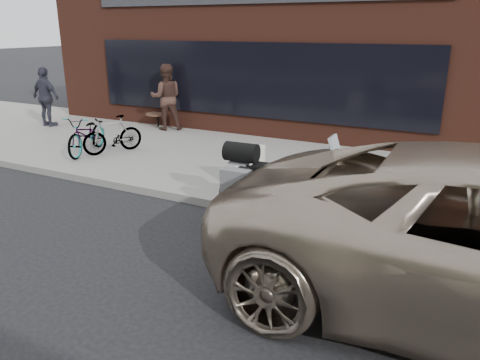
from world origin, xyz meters
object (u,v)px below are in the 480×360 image
at_px(bicycle_front, 87,134).
at_px(cafe_patron_left, 166,97).
at_px(cafe_table, 158,114).
at_px(motorcycle, 278,186).
at_px(cafe_patron_right, 46,97).
at_px(bicycle_rear, 113,135).
at_px(sandwich_sign, 251,166).

relative_size(bicycle_front, cafe_patron_left, 0.93).
bearing_deg(cafe_patron_left, cafe_table, -56.67).
relative_size(motorcycle, cafe_patron_left, 1.30).
xyz_separation_m(bicycle_front, cafe_patron_left, (0.08, 3.15, 0.49)).
height_order(bicycle_front, cafe_table, bicycle_front).
relative_size(motorcycle, cafe_patron_right, 1.39).
height_order(bicycle_front, bicycle_rear, bicycle_front).
bearing_deg(cafe_patron_left, bicycle_front, 53.67).
relative_size(cafe_patron_left, cafe_patron_right, 1.07).
bearing_deg(cafe_table, cafe_patron_left, -21.80).
relative_size(cafe_table, cafe_patron_left, 0.38).
relative_size(motorcycle, bicycle_rear, 1.66).
bearing_deg(motorcycle, cafe_table, 138.99).
bearing_deg(motorcycle, bicycle_rear, 157.83).
height_order(bicycle_rear, cafe_table, bicycle_rear).
distance_m(bicycle_front, sandwich_sign, 4.67).
distance_m(bicycle_front, cafe_table, 3.38).
distance_m(sandwich_sign, cafe_patron_right, 8.46).
height_order(bicycle_front, cafe_patron_left, cafe_patron_left).
distance_m(motorcycle, cafe_patron_left, 7.33).
xyz_separation_m(cafe_table, cafe_patron_right, (-3.05, -1.48, 0.51)).
height_order(cafe_table, cafe_patron_right, cafe_patron_right).
height_order(bicycle_front, cafe_patron_right, cafe_patron_right).
relative_size(sandwich_sign, cafe_table, 1.17).
relative_size(bicycle_front, cafe_patron_right, 1.00).
xyz_separation_m(motorcycle, bicycle_rear, (-5.14, 1.89, -0.08)).
bearing_deg(bicycle_rear, sandwich_sign, 14.49).
height_order(motorcycle, bicycle_rear, motorcycle).
bearing_deg(cafe_patron_right, bicycle_front, 154.29).
xyz_separation_m(motorcycle, cafe_patron_left, (-5.58, 4.73, 0.43)).
distance_m(bicycle_rear, cafe_patron_left, 2.92).
bearing_deg(motorcycle, bicycle_front, 162.41).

